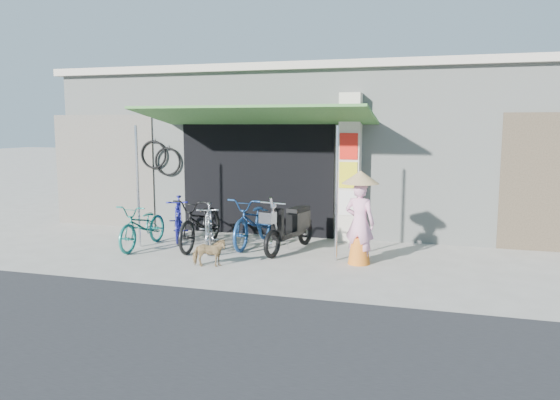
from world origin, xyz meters
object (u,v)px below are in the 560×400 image
(street_dog, at_px, (209,253))
(moped, at_px, (291,227))
(bike_silver, at_px, (209,227))
(bike_navy, at_px, (254,221))
(bike_blue, at_px, (178,219))
(bike_black, at_px, (201,223))
(bike_teal, at_px, (143,226))
(nun, at_px, (360,218))

(street_dog, relative_size, moped, 0.33)
(bike_silver, bearing_deg, bike_navy, 18.34)
(bike_blue, bearing_deg, moped, -29.89)
(bike_black, bearing_deg, bike_blue, 144.14)
(bike_blue, relative_size, bike_navy, 0.80)
(bike_teal, height_order, nun, nun)
(bike_teal, relative_size, bike_black, 0.88)
(bike_black, relative_size, moped, 1.07)
(street_dog, distance_m, nun, 2.62)
(bike_black, height_order, bike_silver, bike_black)
(bike_teal, xyz_separation_m, nun, (4.19, -0.04, 0.37))
(moped, bearing_deg, street_dog, -109.67)
(bike_silver, xyz_separation_m, street_dog, (0.53, -1.18, -0.20))
(bike_navy, height_order, street_dog, bike_navy)
(bike_teal, xyz_separation_m, moped, (2.80, 0.56, 0.02))
(bike_teal, height_order, street_dog, bike_teal)
(bike_black, bearing_deg, moped, 5.99)
(bike_black, height_order, nun, nun)
(bike_teal, relative_size, nun, 1.03)
(street_dog, bearing_deg, bike_blue, 23.30)
(nun, bearing_deg, street_dog, 33.59)
(bike_blue, distance_m, moped, 2.50)
(bike_black, xyz_separation_m, bike_navy, (0.92, 0.46, -0.00))
(moped, bearing_deg, bike_silver, -153.68)
(nun, bearing_deg, moped, -10.90)
(bike_silver, distance_m, street_dog, 1.31)
(bike_navy, xyz_separation_m, moped, (0.82, -0.23, -0.03))
(bike_navy, bearing_deg, street_dog, -93.41)
(bike_navy, bearing_deg, bike_blue, -178.74)
(bike_teal, xyz_separation_m, bike_black, (1.07, 0.33, 0.06))
(street_dog, xyz_separation_m, moped, (1.01, 1.52, 0.22))
(bike_teal, bearing_deg, bike_black, 16.58)
(bike_teal, height_order, moped, moped)
(moped, bearing_deg, nun, -9.68)
(bike_blue, height_order, bike_silver, bike_blue)
(bike_navy, relative_size, nun, 1.17)
(bike_silver, relative_size, moped, 0.83)
(bike_navy, height_order, moped, moped)
(moped, xyz_separation_m, nun, (1.38, -0.60, 0.35))
(moped, height_order, nun, nun)
(moped, bearing_deg, bike_blue, -172.52)
(bike_navy, distance_m, nun, 2.37)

